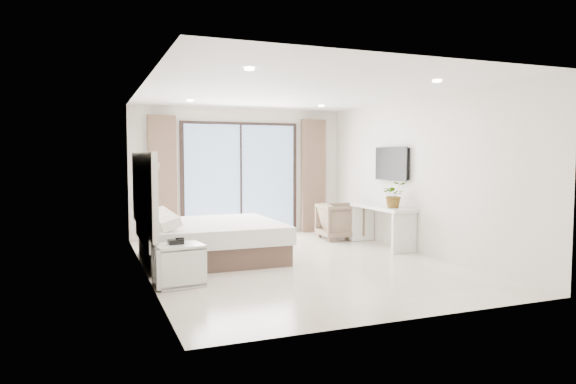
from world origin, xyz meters
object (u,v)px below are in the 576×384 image
Objects in this scene: console_desk at (382,217)px; armchair at (340,219)px; nightstand at (179,265)px; bed at (210,240)px.

console_desk is 1.97× the size of armchair.
nightstand is 0.81× the size of armchair.
nightstand is at bearing -116.16° from bed.
console_desk is (3.26, -0.01, 0.24)m from bed.
nightstand is at bearing -159.21° from console_desk.
armchair is (-0.32, 1.10, -0.16)m from console_desk.
console_desk is (4.01, 1.52, 0.29)m from nightstand.
bed is at bearing 115.28° from armchair.
armchair reaches higher than bed.
bed reaches higher than nightstand.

